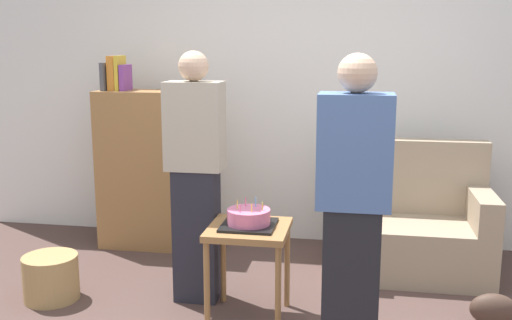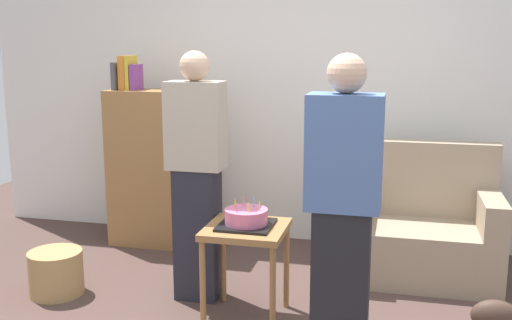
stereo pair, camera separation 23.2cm
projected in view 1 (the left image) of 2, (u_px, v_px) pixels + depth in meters
The scene contains 9 objects.
wall_back at pixel (312, 83), 4.94m from camera, with size 6.00×0.10×2.70m, color silver.
couch at pixel (412, 227), 4.39m from camera, with size 1.10×0.70×0.96m.
bookshelf at pixel (148, 168), 4.88m from camera, with size 0.80×0.36×1.58m.
side_table at pixel (249, 241), 3.58m from camera, with size 0.48×0.48×0.59m.
birthday_cake at pixel (249, 218), 3.55m from camera, with size 0.32×0.32×0.17m.
person_blowing_candles at pixel (196, 177), 3.80m from camera, with size 0.36×0.22×1.63m.
person_holding_cake at pixel (353, 216), 2.93m from camera, with size 0.36×0.22×1.63m.
wicker_basket at pixel (51, 278), 3.92m from camera, with size 0.36×0.36×0.30m, color #A88451.
handbag at pixel (494, 310), 3.56m from camera, with size 0.28×0.14×0.20m, color #473328.
Camera 1 is at (0.41, -2.93, 1.67)m, focal length 41.59 mm.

